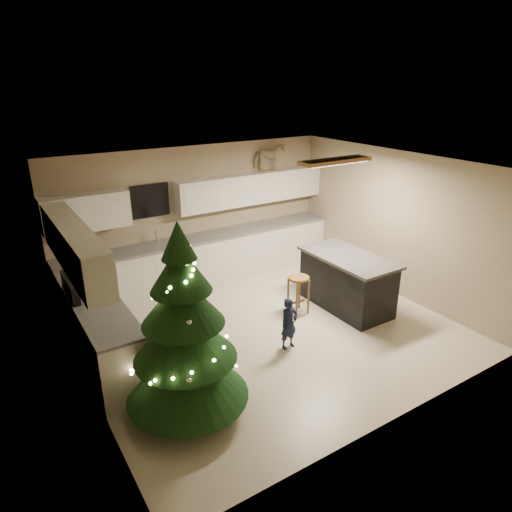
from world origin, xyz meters
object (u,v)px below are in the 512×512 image
at_px(christmas_tree, 185,339).
at_px(rocking_horse, 269,157).
at_px(island, 347,281).
at_px(toddler, 289,324).
at_px(bar_stool, 299,286).

distance_m(christmas_tree, rocking_horse, 4.97).
height_order(island, toddler, island).
xyz_separation_m(island, rocking_horse, (-0.03, 2.39, 1.80)).
distance_m(bar_stool, toddler, 1.10).
xyz_separation_m(bar_stool, rocking_horse, (0.82, 2.13, 1.78)).
relative_size(bar_stool, toddler, 0.84).
bearing_deg(rocking_horse, christmas_tree, 145.75).
bearing_deg(toddler, christmas_tree, -169.45).
height_order(island, rocking_horse, rocking_horse).
bearing_deg(christmas_tree, bar_stool, 25.60).
relative_size(christmas_tree, rocking_horse, 3.67).
height_order(toddler, rocking_horse, rocking_horse).
bearing_deg(christmas_tree, toddler, 14.33).
relative_size(bar_stool, christmas_tree, 0.28).
bearing_deg(island, rocking_horse, 90.67).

